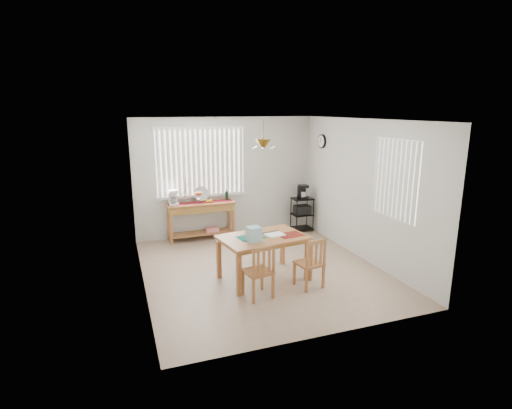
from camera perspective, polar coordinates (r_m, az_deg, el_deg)
name	(u,v)px	position (r m, az deg, el deg)	size (l,w,h in m)	color
ground	(261,270)	(7.16, 0.73, -9.28)	(4.00, 4.50, 0.01)	tan
room_shell	(261,175)	(6.70, 0.75, 4.25)	(4.20, 4.70, 2.70)	silver
sideboard	(202,212)	(8.66, -7.78, -1.03)	(1.45, 0.41, 0.81)	#AB6B3A
sideboard_items	(189,197)	(8.55, -9.49, 1.01)	(1.37, 0.34, 0.62)	maroon
wire_cart	(302,211)	(9.28, 6.60, -0.94)	(0.45, 0.36, 0.77)	black
cart_items	(302,192)	(9.19, 6.65, 1.81)	(0.18, 0.22, 0.32)	black
dining_table	(263,241)	(6.58, 0.99, -5.28)	(1.49, 1.08, 0.74)	#AB6B3A
table_items	(259,234)	(6.37, 0.47, -4.30)	(1.11, 0.49, 0.24)	#126757
chair_left	(259,272)	(6.01, 0.44, -9.59)	(0.45, 0.45, 0.84)	#AB6B3A
chair_right	(311,263)	(6.40, 7.80, -8.32)	(0.44, 0.44, 0.83)	#AB6B3A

